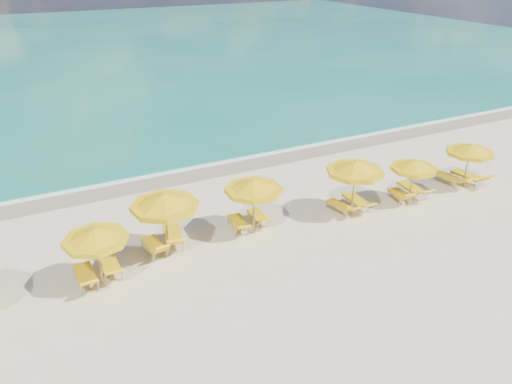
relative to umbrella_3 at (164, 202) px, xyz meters
name	(u,v)px	position (x,y,z in m)	size (l,w,h in m)	color
ground_plane	(272,232)	(4.33, -0.43, -2.22)	(120.00, 120.00, 0.00)	beige
ocean	(80,48)	(4.33, 47.57, -2.22)	(120.00, 80.00, 0.30)	#14715B
wet_sand_band	(206,169)	(4.33, 6.97, -2.22)	(120.00, 2.60, 0.01)	tan
foam_line	(201,164)	(4.33, 7.77, -2.22)	(120.00, 1.20, 0.03)	white
whitecap_near	(63,133)	(-1.67, 16.57, -2.22)	(14.00, 0.36, 0.05)	white
whitecap_far	(221,85)	(12.33, 23.57, -2.22)	(18.00, 0.30, 0.05)	white
umbrella_2	(95,236)	(-2.69, -0.85, -0.28)	(2.49, 2.49, 2.27)	tan
umbrella_3	(164,202)	(0.00, 0.00, 0.00)	(3.08, 3.08, 2.60)	tan
umbrella_4	(254,186)	(3.68, 0.00, -0.16)	(3.02, 3.02, 2.41)	tan
umbrella_5	(355,168)	(8.28, -0.52, -0.05)	(2.64, 2.64, 2.55)	tan
umbrella_6	(414,166)	(11.33, -0.84, -0.41)	(2.47, 2.47, 2.12)	tan
umbrella_7	(470,150)	(14.90, -0.77, -0.28)	(2.84, 2.84, 2.27)	tan
lounger_2_left	(86,278)	(-3.19, -0.63, -1.99)	(0.66, 1.90, 0.83)	#A5A8AD
lounger_2_right	(110,268)	(-2.30, -0.38, -1.99)	(0.64, 1.89, 0.81)	#A5A8AD
lounger_3_left	(155,248)	(-0.49, 0.20, -1.99)	(0.76, 1.79, 0.86)	#A5A8AD
lounger_3_right	(174,239)	(0.37, 0.47, -1.97)	(1.06, 2.09, 0.92)	#A5A8AD
lounger_4_left	(238,225)	(3.14, 0.38, -2.00)	(0.84, 1.82, 0.76)	#A5A8AD
lounger_4_right	(258,218)	(4.17, 0.54, -2.02)	(0.63, 1.70, 0.67)	#A5A8AD
lounger_5_left	(340,208)	(7.84, -0.25, -2.02)	(0.79, 1.73, 0.64)	#A5A8AD
lounger_5_right	(356,203)	(8.75, -0.21, -1.99)	(0.70, 1.95, 0.72)	#A5A8AD
lounger_6_left	(399,197)	(10.95, -0.57, -2.01)	(0.82, 1.65, 0.78)	#A5A8AD
lounger_6_right	(412,191)	(11.86, -0.44, -1.97)	(0.82, 2.07, 0.84)	#A5A8AD
lounger_7_left	(448,180)	(14.39, -0.24, -1.99)	(0.94, 2.02, 0.70)	#A5A8AD
lounger_7_right	(468,178)	(15.38, -0.59, -1.97)	(1.03, 2.15, 0.81)	#A5A8AD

